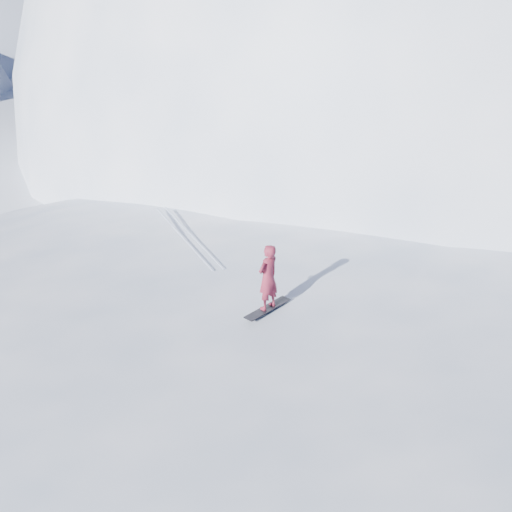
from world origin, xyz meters
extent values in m
plane|color=white|center=(0.00, 0.00, 0.00)|extent=(400.00, 400.00, 0.00)
ellipsoid|color=white|center=(1.00, 3.00, 0.00)|extent=(36.00, 28.00, 4.80)
ellipsoid|color=white|center=(22.00, 26.00, 0.00)|extent=(60.00, 56.00, 56.00)
ellipsoid|color=white|center=(10.00, 20.00, 0.00)|extent=(28.00, 24.00, 18.00)
ellipsoid|color=white|center=(-4.00, -2.00, 0.00)|extent=(6.00, 5.40, 0.80)
ellipsoid|color=white|center=(5.00, -3.00, 0.00)|extent=(5.00, 4.50, 0.70)
ellipsoid|color=white|center=(-2.00, 6.00, 0.00)|extent=(7.00, 6.30, 1.00)
ellipsoid|color=white|center=(7.00, 4.00, 0.00)|extent=(4.00, 3.60, 0.60)
cube|color=black|center=(-0.12, -0.32, 2.41)|extent=(1.50, 1.01, 0.03)
imported|color=maroon|center=(-0.12, -0.32, 3.33)|extent=(0.79, 0.70, 1.82)
cube|color=silver|center=(-1.32, 5.30, 2.42)|extent=(0.80, 5.96, 0.04)
cube|color=silver|center=(-0.98, 5.30, 2.42)|extent=(0.82, 5.96, 0.04)
camera|label=1|loc=(-4.47, -12.71, 10.05)|focal=40.00mm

